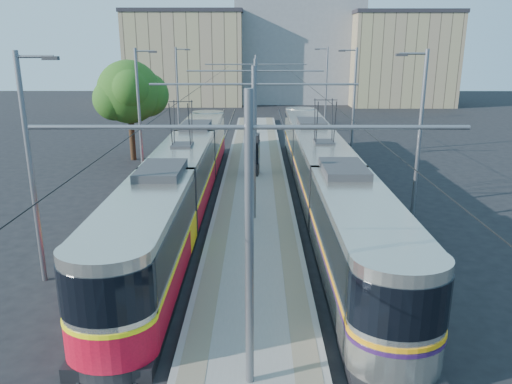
{
  "coord_description": "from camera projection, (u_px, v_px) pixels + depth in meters",
  "views": [
    {
      "loc": [
        0.19,
        -14.35,
        8.14
      ],
      "look_at": [
        0.11,
        7.86,
        1.6
      ],
      "focal_mm": 35.0,
      "sensor_mm": 36.0,
      "label": 1
    }
  ],
  "objects": [
    {
      "name": "tram_right",
      "position": [
        323.0,
        170.0,
        26.14
      ],
      "size": [
        2.43,
        31.08,
        5.5
      ],
      "color": "black",
      "rests_on": "ground"
    },
    {
      "name": "tactile_strip_right",
      "position": [
        277.0,
        171.0,
        32.28
      ],
      "size": [
        0.7,
        50.0,
        0.01
      ],
      "primitive_type": "cube",
      "color": "gray",
      "rests_on": "platform"
    },
    {
      "name": "building_centre",
      "position": [
        297.0,
        41.0,
        74.97
      ],
      "size": [
        18.36,
        14.28,
        17.44
      ],
      "color": "gray",
      "rests_on": "ground"
    },
    {
      "name": "catenary",
      "position": [
        255.0,
        112.0,
        28.36
      ],
      "size": [
        9.2,
        70.0,
        7.0
      ],
      "color": "slate",
      "rests_on": "platform"
    },
    {
      "name": "tactile_strip_left",
      "position": [
        233.0,
        171.0,
        32.29
      ],
      "size": [
        0.7,
        50.0,
        0.01
      ],
      "primitive_type": "cube",
      "color": "gray",
      "rests_on": "platform"
    },
    {
      "name": "tram_left",
      "position": [
        184.0,
        177.0,
        25.45
      ],
      "size": [
        2.43,
        28.45,
        5.5
      ],
      "color": "black",
      "rests_on": "ground"
    },
    {
      "name": "ground",
      "position": [
        252.0,
        308.0,
        16.06
      ],
      "size": [
        160.0,
        160.0,
        0.0
      ],
      "primitive_type": "plane",
      "color": "black",
      "rests_on": "ground"
    },
    {
      "name": "track_arrow",
      "position": [
        115.0,
        365.0,
        13.2
      ],
      "size": [
        1.2,
        5.0,
        0.01
      ],
      "primitive_type": "cube",
      "color": "silver",
      "rests_on": "ground"
    },
    {
      "name": "shelter",
      "position": [
        254.0,
        154.0,
        31.19
      ],
      "size": [
        0.81,
        1.21,
        2.56
      ],
      "rotation": [
        0.0,
        0.0,
        -0.08
      ],
      "color": "black",
      "rests_on": "platform"
    },
    {
      "name": "building_right",
      "position": [
        399.0,
        59.0,
        69.83
      ],
      "size": [
        14.28,
        10.2,
        12.66
      ],
      "color": "gray",
      "rests_on": "ground"
    },
    {
      "name": "tree",
      "position": [
        134.0,
        93.0,
        35.8
      ],
      "size": [
        4.95,
        4.58,
        7.19
      ],
      "color": "#382314",
      "rests_on": "ground"
    },
    {
      "name": "street_lamps",
      "position": [
        255.0,
        104.0,
        35.03
      ],
      "size": [
        15.18,
        38.22,
        8.0
      ],
      "color": "slate",
      "rests_on": "ground"
    },
    {
      "name": "building_left",
      "position": [
        187.0,
        58.0,
        71.84
      ],
      "size": [
        16.32,
        12.24,
        12.83
      ],
      "color": "gray",
      "rests_on": "ground"
    },
    {
      "name": "rails",
      "position": [
        255.0,
        176.0,
        32.37
      ],
      "size": [
        8.71,
        70.0,
        0.03
      ],
      "color": "gray",
      "rests_on": "ground"
    },
    {
      "name": "platform",
      "position": [
        255.0,
        174.0,
        32.33
      ],
      "size": [
        4.0,
        50.0,
        0.3
      ],
      "primitive_type": "cube",
      "color": "gray",
      "rests_on": "ground"
    }
  ]
}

